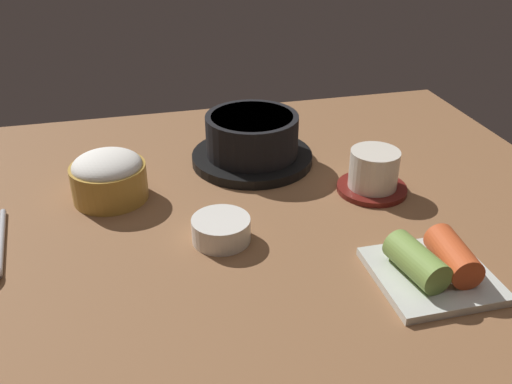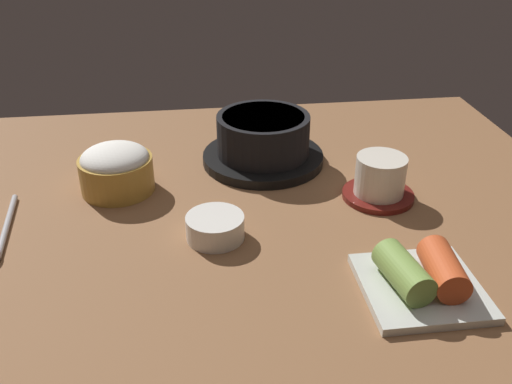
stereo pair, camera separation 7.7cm
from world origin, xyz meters
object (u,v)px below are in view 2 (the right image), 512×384
at_px(tea_cup_with_saucer, 380,179).
at_px(banchan_cup_center, 215,226).
at_px(stone_pot, 263,140).
at_px(rice_bowl, 116,168).
at_px(kimchi_plate, 422,278).

height_order(tea_cup_with_saucer, banchan_cup_center, tea_cup_with_saucer).
bearing_deg(stone_pot, rice_bowl, -163.83).
distance_m(banchan_cup_center, kimchi_plate, 0.26).
bearing_deg(banchan_cup_center, rice_bowl, 132.88).
relative_size(tea_cup_with_saucer, banchan_cup_center, 1.37).
relative_size(rice_bowl, tea_cup_with_saucer, 1.04).
bearing_deg(tea_cup_with_saucer, rice_bowl, 169.24).
distance_m(stone_pot, banchan_cup_center, 0.23).
xyz_separation_m(rice_bowl, kimchi_plate, (0.35, -0.28, -0.02)).
bearing_deg(banchan_cup_center, stone_pot, 66.58).
xyz_separation_m(stone_pot, tea_cup_with_saucer, (0.15, -0.14, -0.01)).
bearing_deg(kimchi_plate, tea_cup_with_saucer, 84.85).
relative_size(stone_pot, kimchi_plate, 1.49).
xyz_separation_m(stone_pot, rice_bowl, (-0.22, -0.06, -0.00)).
bearing_deg(rice_bowl, tea_cup_with_saucer, -10.76).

